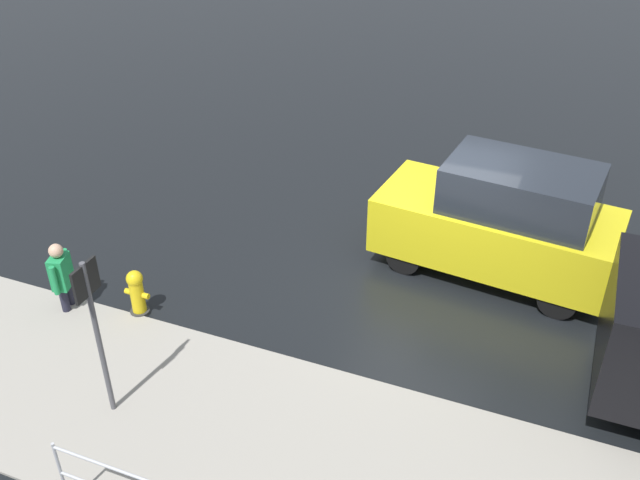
% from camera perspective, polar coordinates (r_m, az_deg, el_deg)
% --- Properties ---
extents(ground_plane, '(60.00, 60.00, 0.00)m').
position_cam_1_polar(ground_plane, '(12.18, 8.10, -3.22)').
color(ground_plane, black).
extents(kerb_strip, '(24.00, 3.20, 0.04)m').
position_cam_1_polar(kerb_strip, '(9.18, 0.98, -17.62)').
color(kerb_strip, gray).
rests_on(kerb_strip, ground).
extents(moving_hatchback, '(4.06, 2.11, 2.06)m').
position_cam_1_polar(moving_hatchback, '(12.09, 14.33, 1.53)').
color(moving_hatchback, yellow).
rests_on(moving_hatchback, ground).
extents(fire_hydrant, '(0.42, 0.31, 0.80)m').
position_cam_1_polar(fire_hydrant, '(11.48, -14.44, -4.12)').
color(fire_hydrant, gold).
rests_on(fire_hydrant, ground).
extents(pedestrian, '(0.33, 0.55, 1.22)m').
position_cam_1_polar(pedestrian, '(11.75, -19.99, -2.55)').
color(pedestrian, '#1E8C4C').
rests_on(pedestrian, ground).
extents(sign_post, '(0.07, 0.44, 2.40)m').
position_cam_1_polar(sign_post, '(9.18, -17.63, -5.99)').
color(sign_post, '#4C4C51').
rests_on(sign_post, ground).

